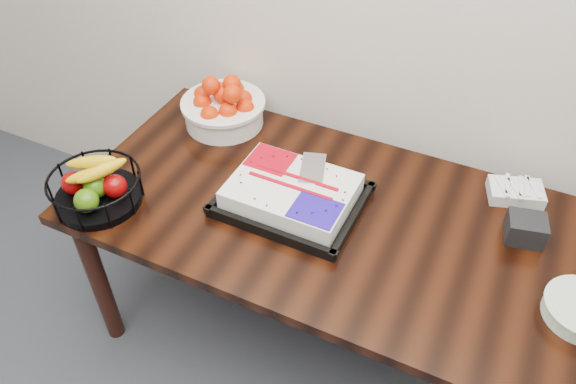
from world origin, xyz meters
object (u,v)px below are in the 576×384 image
at_px(cake_tray, 292,194).
at_px(napkin_box, 525,229).
at_px(tangerine_bowl, 223,104).
at_px(table, 331,230).
at_px(fruit_basket, 95,186).

bearing_deg(cake_tray, napkin_box, 13.45).
xyz_separation_m(tangerine_bowl, napkin_box, (1.21, -0.14, -0.05)).
bearing_deg(napkin_box, table, -165.22).
bearing_deg(table, cake_tray, -172.26).
relative_size(table, napkin_box, 15.05).
relative_size(table, cake_tray, 3.78).
height_order(cake_tray, fruit_basket, fruit_basket).
distance_m(cake_tray, tangerine_bowl, 0.56).
height_order(tangerine_bowl, napkin_box, tangerine_bowl).
height_order(table, fruit_basket, fruit_basket).
xyz_separation_m(cake_tray, tangerine_bowl, (-0.46, 0.32, 0.05)).
height_order(cake_tray, tangerine_bowl, tangerine_bowl).
xyz_separation_m(cake_tray, napkin_box, (0.75, 0.18, -0.00)).
relative_size(fruit_basket, napkin_box, 2.65).
bearing_deg(tangerine_bowl, fruit_basket, -104.77).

